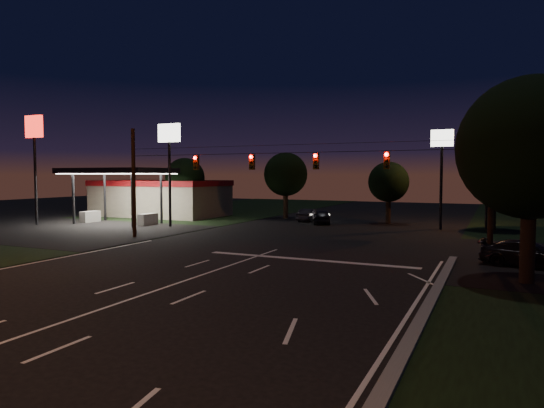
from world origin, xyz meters
The scene contains 19 objects.
ground centered at (0.00, 0.00, 0.00)m, with size 140.00×140.00×0.00m, color black.
cross_street_left centered at (-20.00, 16.00, 0.00)m, with size 20.00×16.00×0.02m, color black.
stop_bar centered at (3.00, 11.50, 0.01)m, with size 12.00×0.50×0.01m, color silver.
utility_pole_right centered at (12.00, 15.00, 0.00)m, with size 0.30×0.30×9.00m, color black.
utility_pole_left centered at (-12.00, 15.00, 0.00)m, with size 0.28×0.28×8.00m, color black.
signal_span centered at (0.00, 14.96, 5.50)m, with size 24.00×0.40×1.56m.
gas_station centered at (-21.86, 30.39, 2.38)m, with size 14.20×16.10×5.25m.
pole_sign_left_near centered at (-14.00, 22.00, 6.98)m, with size 2.20×0.30×9.10m.
pole_sign_left_far centered at (-26.00, 18.00, 7.61)m, with size 2.00×0.30×10.00m.
pole_sign_right centered at (8.00, 30.00, 6.24)m, with size 1.80×0.30×8.40m.
street_light_right_far centered at (11.24, 32.00, 5.24)m, with size 2.20×0.35×9.00m.
tree_right_near centered at (13.53, 10.17, 5.68)m, with size 6.00×6.00×8.76m.
tree_far_a centered at (-17.98, 30.12, 4.26)m, with size 4.20×4.20×6.42m.
tree_far_b centered at (-7.98, 34.13, 4.61)m, with size 4.60×4.60×6.98m.
tree_far_c centered at (3.02, 33.10, 3.90)m, with size 3.80×3.80×5.86m.
tree_far_d centered at (12.02, 31.13, 4.83)m, with size 4.80×4.80×7.30m.
car_oncoming_a centered at (-2.60, 30.20, 0.67)m, with size 1.58×3.93×1.34m, color black.
car_oncoming_b centered at (-4.71, 32.16, 0.61)m, with size 1.30×3.73×1.23m, color black.
car_cross centered at (13.77, 14.10, 0.66)m, with size 1.85×4.54×1.32m, color black.
Camera 1 is at (12.24, -13.04, 4.62)m, focal length 32.00 mm.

